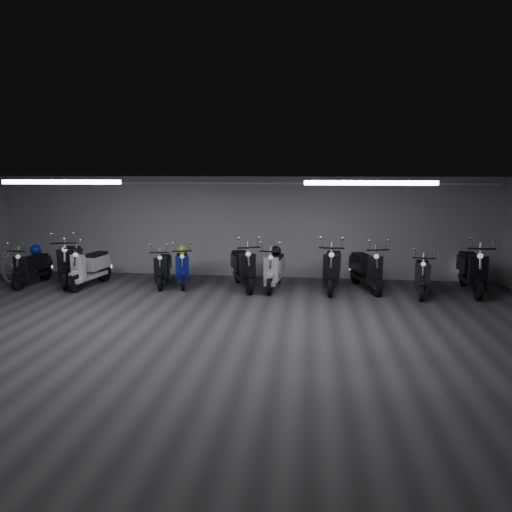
# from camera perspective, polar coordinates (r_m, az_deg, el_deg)

# --- Properties ---
(floor) EXTENTS (14.00, 10.00, 0.01)m
(floor) POSITION_cam_1_polar(r_m,az_deg,el_deg) (8.62, -6.78, -9.83)
(floor) COLOR #323234
(floor) RESTS_ON ground
(ceiling) EXTENTS (14.00, 10.00, 0.01)m
(ceiling) POSITION_cam_1_polar(r_m,az_deg,el_deg) (8.09, -7.21, 9.18)
(ceiling) COLOR gray
(ceiling) RESTS_ON ground
(back_wall) EXTENTS (14.00, 0.01, 2.80)m
(back_wall) POSITION_cam_1_polar(r_m,az_deg,el_deg) (13.10, -1.88, 3.54)
(back_wall) COLOR #98989B
(back_wall) RESTS_ON ground
(front_wall) EXTENTS (14.00, 0.01, 2.80)m
(front_wall) POSITION_cam_1_polar(r_m,az_deg,el_deg) (3.78, -25.58, -15.18)
(front_wall) COLOR #98989B
(front_wall) RESTS_ON ground
(fluor_strip_left) EXTENTS (2.40, 0.18, 0.08)m
(fluor_strip_left) POSITION_cam_1_polar(r_m,az_deg,el_deg) (10.13, -22.69, 8.34)
(fluor_strip_left) COLOR white
(fluor_strip_left) RESTS_ON ceiling
(fluor_strip_right) EXTENTS (2.40, 0.18, 0.08)m
(fluor_strip_right) POSITION_cam_1_polar(r_m,az_deg,el_deg) (8.93, 13.71, 8.66)
(fluor_strip_right) COLOR white
(fluor_strip_right) RESTS_ON ceiling
(conduit) EXTENTS (13.60, 0.05, 0.05)m
(conduit) POSITION_cam_1_polar(r_m,az_deg,el_deg) (12.93, -1.97, 8.87)
(conduit) COLOR white
(conduit) RESTS_ON back_wall
(scooter_0) EXTENTS (0.65, 1.69, 1.23)m
(scooter_0) POSITION_cam_1_polar(r_m,az_deg,el_deg) (13.48, -25.76, -0.68)
(scooter_0) COLOR black
(scooter_0) RESTS_ON floor
(scooter_1) EXTENTS (1.22, 2.10, 1.49)m
(scooter_1) POSITION_cam_1_polar(r_m,az_deg,el_deg) (13.17, -21.76, -0.06)
(scooter_1) COLOR black
(scooter_1) RESTS_ON floor
(scooter_2) EXTENTS (0.90, 1.89, 1.35)m
(scooter_2) POSITION_cam_1_polar(r_m,az_deg,el_deg) (12.72, -19.67, -0.58)
(scooter_2) COLOR silver
(scooter_2) RESTS_ON floor
(scooter_3) EXTENTS (0.80, 1.69, 1.21)m
(scooter_3) POSITION_cam_1_polar(r_m,az_deg,el_deg) (12.32, -11.30, -0.85)
(scooter_3) COLOR black
(scooter_3) RESTS_ON floor
(scooter_4) EXTENTS (0.99, 1.76, 1.24)m
(scooter_4) POSITION_cam_1_polar(r_m,az_deg,el_deg) (12.28, -8.99, -0.73)
(scooter_4) COLOR navy
(scooter_4) RESTS_ON floor
(scooter_5) EXTENTS (1.28, 2.03, 1.43)m
(scooter_5) POSITION_cam_1_polar(r_m,az_deg,el_deg) (11.80, -1.58, -0.59)
(scooter_5) COLOR black
(scooter_5) RESTS_ON floor
(scooter_6) EXTENTS (0.76, 1.82, 1.32)m
(scooter_6) POSITION_cam_1_polar(r_m,az_deg,el_deg) (11.75, 2.25, -0.92)
(scooter_6) COLOR #BBBABF
(scooter_6) RESTS_ON floor
(scooter_7) EXTENTS (0.85, 2.02, 1.47)m
(scooter_7) POSITION_cam_1_polar(r_m,az_deg,el_deg) (11.74, 9.32, -0.70)
(scooter_7) COLOR black
(scooter_7) RESTS_ON floor
(scooter_8) EXTENTS (1.15, 1.97, 1.39)m
(scooter_8) POSITION_cam_1_polar(r_m,az_deg,el_deg) (11.95, 13.33, -0.82)
(scooter_8) COLOR black
(scooter_8) RESTS_ON floor
(scooter_9) EXTENTS (0.89, 1.76, 1.25)m
(scooter_9) POSITION_cam_1_polar(r_m,az_deg,el_deg) (11.84, 19.64, -1.61)
(scooter_9) COLOR black
(scooter_9) RESTS_ON floor
(scooter_10) EXTENTS (0.80, 2.05, 1.50)m
(scooter_10) POSITION_cam_1_polar(r_m,az_deg,el_deg) (12.50, 24.90, -0.78)
(scooter_10) COLOR black
(scooter_10) RESTS_ON floor
(helmet_0) EXTENTS (0.26, 0.26, 0.26)m
(helmet_0) POSITION_cam_1_polar(r_m,az_deg,el_deg) (11.93, 2.46, 0.66)
(helmet_0) COLOR black
(helmet_0) RESTS_ON scooter_6
(helmet_1) EXTENTS (0.24, 0.24, 0.24)m
(helmet_1) POSITION_cam_1_polar(r_m,az_deg,el_deg) (12.46, -9.03, 0.69)
(helmet_1) COLOR #C0C20B
(helmet_1) RESTS_ON scooter_4
(helmet_2) EXTENTS (0.29, 0.29, 0.29)m
(helmet_2) POSITION_cam_1_polar(r_m,az_deg,el_deg) (13.62, -25.29, 0.71)
(helmet_2) COLOR #0C158A
(helmet_2) RESTS_ON scooter_0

